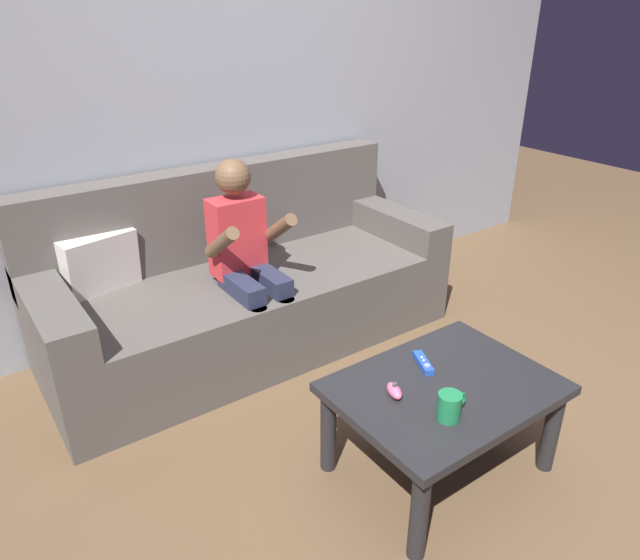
{
  "coord_description": "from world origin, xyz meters",
  "views": [
    {
      "loc": [
        -1.47,
        -0.94,
        1.63
      ],
      "look_at": [
        -0.21,
        0.83,
        0.58
      ],
      "focal_mm": 32.53,
      "sensor_mm": 36.0,
      "label": 1
    }
  ],
  "objects_px": {
    "couch": "(244,288)",
    "coffee_mug": "(450,406)",
    "person_seated_on_couch": "(247,255)",
    "coffee_table": "(443,399)",
    "nunchuk_pink": "(394,391)",
    "game_remote_blue_near_edge": "(423,363)"
  },
  "relations": [
    {
      "from": "nunchuk_pink",
      "to": "game_remote_blue_near_edge",
      "type": "bearing_deg",
      "value": 19.41
    },
    {
      "from": "person_seated_on_couch",
      "to": "coffee_table",
      "type": "bearing_deg",
      "value": -79.38
    },
    {
      "from": "person_seated_on_couch",
      "to": "coffee_table",
      "type": "xyz_separation_m",
      "value": [
        0.2,
        -1.08,
        -0.24
      ]
    },
    {
      "from": "couch",
      "to": "person_seated_on_couch",
      "type": "relative_size",
      "value": 2.04
    },
    {
      "from": "coffee_table",
      "to": "game_remote_blue_near_edge",
      "type": "xyz_separation_m",
      "value": [
        0.02,
        0.13,
        0.08
      ]
    },
    {
      "from": "couch",
      "to": "coffee_mug",
      "type": "relative_size",
      "value": 17.34
    },
    {
      "from": "person_seated_on_couch",
      "to": "game_remote_blue_near_edge",
      "type": "bearing_deg",
      "value": -76.73
    },
    {
      "from": "game_remote_blue_near_edge",
      "to": "nunchuk_pink",
      "type": "height_order",
      "value": "nunchuk_pink"
    },
    {
      "from": "nunchuk_pink",
      "to": "coffee_mug",
      "type": "relative_size",
      "value": 0.84
    },
    {
      "from": "coffee_table",
      "to": "couch",
      "type": "bearing_deg",
      "value": 95.98
    },
    {
      "from": "person_seated_on_couch",
      "to": "nunchuk_pink",
      "type": "height_order",
      "value": "person_seated_on_couch"
    },
    {
      "from": "coffee_table",
      "to": "nunchuk_pink",
      "type": "xyz_separation_m",
      "value": [
        -0.19,
        0.06,
        0.08
      ]
    },
    {
      "from": "couch",
      "to": "coffee_table",
      "type": "distance_m",
      "value": 1.28
    },
    {
      "from": "game_remote_blue_near_edge",
      "to": "coffee_table",
      "type": "bearing_deg",
      "value": -98.76
    },
    {
      "from": "person_seated_on_couch",
      "to": "nunchuk_pink",
      "type": "xyz_separation_m",
      "value": [
        0.01,
        -1.02,
        -0.16
      ]
    },
    {
      "from": "coffee_table",
      "to": "game_remote_blue_near_edge",
      "type": "bearing_deg",
      "value": 81.24
    },
    {
      "from": "couch",
      "to": "game_remote_blue_near_edge",
      "type": "bearing_deg",
      "value": -82.3
    },
    {
      "from": "game_remote_blue_near_edge",
      "to": "person_seated_on_couch",
      "type": "bearing_deg",
      "value": 103.27
    },
    {
      "from": "coffee_table",
      "to": "coffee_mug",
      "type": "bearing_deg",
      "value": -133.09
    },
    {
      "from": "game_remote_blue_near_edge",
      "to": "nunchuk_pink",
      "type": "bearing_deg",
      "value": -160.59
    },
    {
      "from": "couch",
      "to": "nunchuk_pink",
      "type": "xyz_separation_m",
      "value": [
        -0.06,
        -1.22,
        0.11
      ]
    },
    {
      "from": "couch",
      "to": "nunchuk_pink",
      "type": "bearing_deg",
      "value": -92.82
    }
  ]
}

